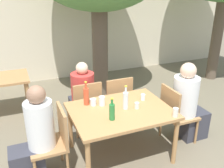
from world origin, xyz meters
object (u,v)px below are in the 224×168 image
at_px(drinking_glass_0, 93,102).
at_px(person_seated_0, 34,140).
at_px(soda_bottle_1, 86,96).
at_px(water_bottle_0, 126,100).
at_px(patio_chair_0, 54,138).
at_px(drinking_glass_4, 137,105).
at_px(patio_chair_2, 86,105).
at_px(patio_chair_1, 175,112).
at_px(drinking_glass_2, 143,97).
at_px(patio_chair_3, 117,99).
at_px(person_seated_1, 188,105).
at_px(green_bottle_2, 112,111).
at_px(drinking_glass_3, 175,112).
at_px(drinking_glass_1, 102,101).
at_px(dining_table_front, 121,115).
at_px(person_seated_2, 82,98).

bearing_deg(drinking_glass_0, person_seated_0, -162.71).
height_order(person_seated_0, soda_bottle_1, person_seated_0).
bearing_deg(water_bottle_0, person_seated_0, 179.98).
height_order(patio_chair_0, drinking_glass_4, patio_chair_0).
bearing_deg(patio_chair_2, patio_chair_1, 147.69).
relative_size(patio_chair_1, drinking_glass_2, 10.17).
bearing_deg(patio_chair_1, patio_chair_3, 40.70).
bearing_deg(drinking_glass_4, person_seated_1, 3.12).
bearing_deg(soda_bottle_1, green_bottle_2, -71.61).
bearing_deg(drinking_glass_3, drinking_glass_4, 132.27).
distance_m(patio_chair_3, drinking_glass_1, 0.74).
bearing_deg(person_seated_0, water_bottle_0, 89.98).
distance_m(water_bottle_0, drinking_glass_4, 0.17).
distance_m(dining_table_front, drinking_glass_4, 0.25).
relative_size(patio_chair_3, green_bottle_2, 3.08).
xyz_separation_m(person_seated_2, drinking_glass_2, (0.67, -0.82, 0.25)).
xyz_separation_m(drinking_glass_0, drinking_glass_1, (0.11, -0.05, 0.02)).
height_order(drinking_glass_1, drinking_glass_3, drinking_glass_1).
bearing_deg(person_seated_0, person_seated_2, 138.25).
distance_m(drinking_glass_3, drinking_glass_4, 0.51).
bearing_deg(drinking_glass_1, patio_chair_1, -11.14).
height_order(water_bottle_0, drinking_glass_3, water_bottle_0).
relative_size(drinking_glass_1, drinking_glass_4, 1.54).
relative_size(water_bottle_0, green_bottle_2, 1.13).
bearing_deg(drinking_glass_0, water_bottle_0, -35.40).
height_order(patio_chair_1, water_bottle_0, water_bottle_0).
xyz_separation_m(person_seated_0, soda_bottle_1, (0.75, 0.31, 0.30)).
height_order(patio_chair_0, person_seated_1, person_seated_1).
relative_size(person_seated_1, drinking_glass_0, 13.10).
bearing_deg(soda_bottle_1, person_seated_0, -157.17).
bearing_deg(patio_chair_3, patio_chair_0, 32.31).
relative_size(patio_chair_1, drinking_glass_3, 7.62).
bearing_deg(water_bottle_0, patio_chair_1, 0.03).
height_order(person_seated_0, person_seated_2, person_seated_0).
bearing_deg(soda_bottle_1, patio_chair_2, 75.06).
bearing_deg(drinking_glass_4, green_bottle_2, -160.90).
relative_size(water_bottle_0, drinking_glass_0, 3.47).
bearing_deg(dining_table_front, drinking_glass_2, 19.35).
distance_m(patio_chair_2, person_seated_0, 1.12).
bearing_deg(dining_table_front, patio_chair_0, 180.00).
height_order(patio_chair_1, drinking_glass_2, patio_chair_1).
height_order(patio_chair_3, water_bottle_0, water_bottle_0).
xyz_separation_m(patio_chair_2, drinking_glass_0, (-0.03, -0.47, 0.27)).
bearing_deg(patio_chair_3, drinking_glass_2, 104.32).
bearing_deg(drinking_glass_1, person_seated_0, -167.28).
bearing_deg(drinking_glass_0, soda_bottle_1, 143.93).
relative_size(person_seated_2, soda_bottle_1, 3.42).
distance_m(soda_bottle_1, drinking_glass_4, 0.69).
bearing_deg(soda_bottle_1, drinking_glass_2, -12.26).
relative_size(drinking_glass_2, drinking_glass_4, 1.05).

